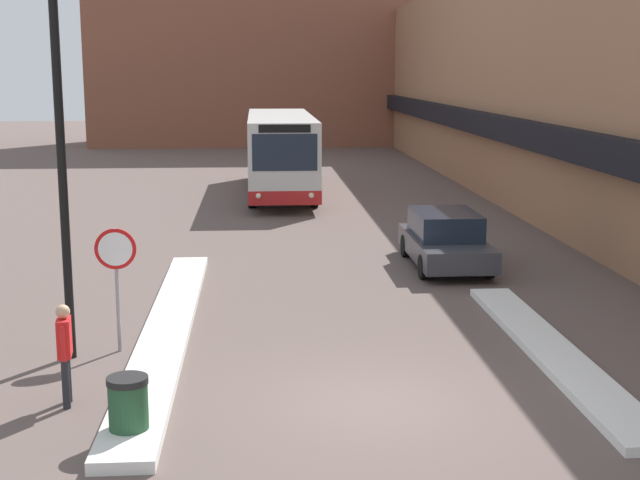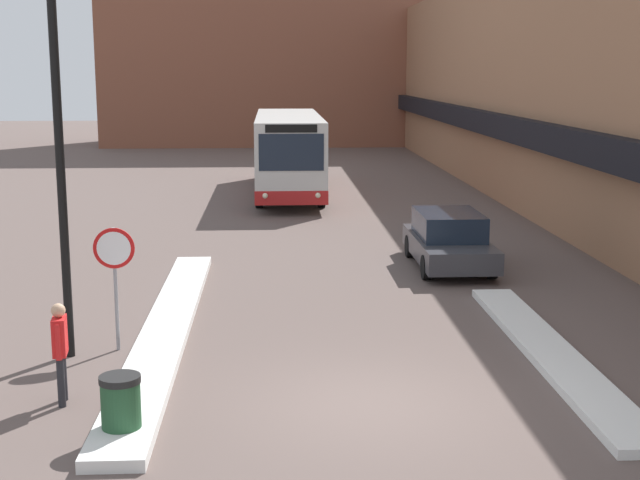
# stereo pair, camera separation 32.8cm
# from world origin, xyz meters

# --- Properties ---
(ground_plane) EXTENTS (160.00, 160.00, 0.00)m
(ground_plane) POSITION_xyz_m (0.00, 0.00, 0.00)
(ground_plane) COLOR brown
(building_row_right) EXTENTS (5.50, 60.00, 9.16)m
(building_row_right) POSITION_xyz_m (9.97, 24.00, 4.57)
(building_row_right) COLOR #996B4C
(building_row_right) RESTS_ON ground_plane
(building_backdrop_far) EXTENTS (26.00, 8.00, 15.44)m
(building_backdrop_far) POSITION_xyz_m (0.00, 50.68, 7.72)
(building_backdrop_far) COLOR brown
(building_backdrop_far) RESTS_ON ground_plane
(snow_bank_left) EXTENTS (0.90, 12.81, 0.19)m
(snow_bank_left) POSITION_xyz_m (-3.60, 4.12, 0.09)
(snow_bank_left) COLOR silver
(snow_bank_left) RESTS_ON ground_plane
(snow_bank_right) EXTENTS (0.90, 8.89, 0.15)m
(snow_bank_right) POSITION_xyz_m (3.60, 2.20, 0.08)
(snow_bank_right) COLOR silver
(snow_bank_right) RESTS_ON ground_plane
(city_bus) EXTENTS (2.65, 12.06, 3.32)m
(city_bus) POSITION_xyz_m (-0.79, 24.10, 1.79)
(city_bus) COLOR silver
(city_bus) RESTS_ON ground_plane
(parked_car_front) EXTENTS (1.87, 4.40, 1.47)m
(parked_car_front) POSITION_xyz_m (3.20, 9.76, 0.73)
(parked_car_front) COLOR #38383D
(parked_car_front) RESTS_ON ground_plane
(stop_sign) EXTENTS (0.76, 0.08, 2.33)m
(stop_sign) POSITION_xyz_m (-4.38, 2.99, 1.69)
(stop_sign) COLOR gray
(stop_sign) RESTS_ON ground_plane
(street_lamp) EXTENTS (1.46, 0.36, 7.07)m
(street_lamp) POSITION_xyz_m (-4.94, 2.68, 4.32)
(street_lamp) COLOR black
(street_lamp) RESTS_ON ground_plane
(pedestrian) EXTENTS (0.25, 0.53, 1.63)m
(pedestrian) POSITION_xyz_m (-4.79, 0.29, 0.98)
(pedestrian) COLOR #232328
(pedestrian) RESTS_ON ground_plane
(trash_bin) EXTENTS (0.59, 0.59, 0.95)m
(trash_bin) POSITION_xyz_m (-3.63, -1.17, 0.48)
(trash_bin) COLOR #234C2D
(trash_bin) RESTS_ON ground_plane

